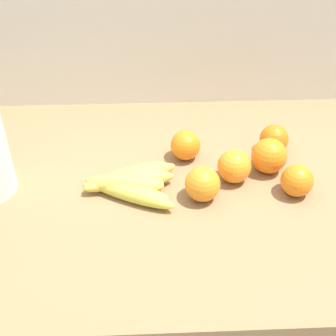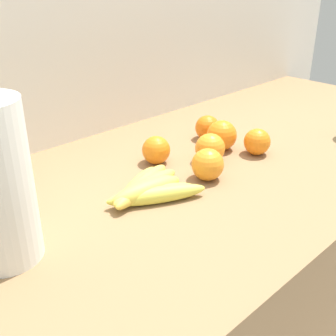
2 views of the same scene
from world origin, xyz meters
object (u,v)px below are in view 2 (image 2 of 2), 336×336
orange_front (210,148)px  orange_back_left (207,128)px  orange_far_right (208,165)px  banana_bunch (147,190)px  orange_back_right (222,135)px  orange_center (156,150)px  orange_right (257,142)px

orange_front → orange_back_left: bearing=43.7°
orange_far_right → banana_bunch: bearing=168.7°
orange_front → orange_far_right: (-0.07, -0.06, -0.00)m
banana_bunch → orange_far_right: bearing=-11.3°
orange_back_right → orange_back_left: (0.03, 0.07, -0.01)m
orange_front → orange_back_right: size_ratio=0.93×
orange_back_left → orange_far_right: bearing=-138.6°
orange_front → orange_center: bearing=138.7°
orange_center → orange_right: bearing=-31.9°
banana_bunch → orange_right: size_ratio=3.07×
orange_right → orange_center: (-0.22, 0.14, 0.00)m
orange_center → orange_far_right: (0.02, -0.14, 0.00)m
orange_far_right → orange_center: bearing=99.7°
orange_center → orange_far_right: 0.14m
orange_far_right → orange_back_right: (0.15, 0.09, 0.00)m
orange_right → orange_back_right: bearing=116.5°
orange_back_left → orange_back_right: bearing=-111.1°
orange_back_right → orange_back_left: 0.08m
orange_back_right → orange_back_left: bearing=68.9°
orange_far_right → orange_back_left: 0.24m
orange_far_right → orange_back_right: bearing=29.6°
banana_bunch → orange_center: (0.13, 0.11, 0.01)m
orange_front → orange_right: orange_front is taller
orange_back_right → orange_back_left: orange_back_right is taller
banana_bunch → orange_back_left: (0.34, 0.13, 0.01)m
orange_right → orange_back_left: (-0.01, 0.16, -0.00)m
banana_bunch → orange_center: size_ratio=3.02×
orange_back_right → orange_back_left: size_ratio=1.17×
orange_center → orange_back_right: orange_back_right is taller
orange_back_right → orange_right: bearing=-63.5°
orange_back_right → orange_center: bearing=162.9°
orange_back_left → orange_right: bearing=-85.4°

